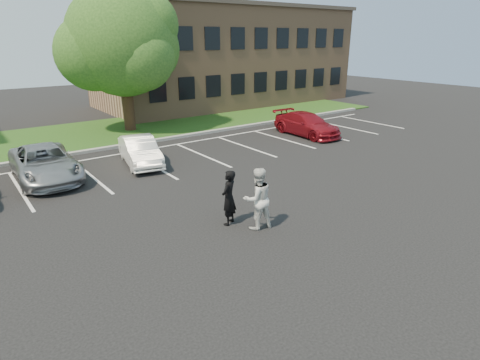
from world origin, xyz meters
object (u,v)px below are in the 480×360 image
object	(u,v)px
car_silver_minivan	(45,163)
car_red_compact	(307,124)
tree	(123,43)
man_black_suit	(229,198)
office_building	(225,55)
man_white_shirt	(258,199)
car_white_sedan	(140,151)

from	to	relation	value
car_silver_minivan	car_red_compact	size ratio (longest dim) A/B	1.09
tree	car_red_compact	bearing A→B (deg)	-43.82
man_black_suit	tree	bearing A→B (deg)	-131.73
office_building	man_black_suit	bearing A→B (deg)	-124.56
tree	man_white_shirt	world-z (taller)	tree
man_white_shirt	tree	bearing A→B (deg)	-88.43
office_building	tree	world-z (taller)	tree
man_white_shirt	car_white_sedan	distance (m)	8.54
car_silver_minivan	office_building	bearing A→B (deg)	37.73
office_building	man_white_shirt	bearing A→B (deg)	-122.62
office_building	man_black_suit	size ratio (longest dim) A/B	12.37
man_black_suit	car_white_sedan	xyz separation A→B (m)	(0.35, 7.75, -0.25)
man_black_suit	car_silver_minivan	distance (m)	8.96
man_black_suit	car_silver_minivan	size ratio (longest dim) A/B	0.36
tree	man_black_suit	distance (m)	15.96
tree	man_white_shirt	bearing A→B (deg)	-98.34
tree	car_red_compact	distance (m)	12.15
tree	office_building	bearing A→B (deg)	27.98
car_silver_minivan	car_red_compact	world-z (taller)	car_silver_minivan
man_black_suit	man_white_shirt	xyz separation A→B (m)	(0.55, -0.78, 0.09)
car_silver_minivan	tree	bearing A→B (deg)	48.50
car_white_sedan	man_white_shirt	bearing A→B (deg)	-77.40
office_building	car_white_sedan	xyz separation A→B (m)	(-14.35, -13.59, -3.51)
man_black_suit	car_red_compact	world-z (taller)	man_black_suit
tree	car_red_compact	world-z (taller)	tree
office_building	man_white_shirt	size ratio (longest dim) A/B	11.29
office_building	car_white_sedan	size ratio (longest dim) A/B	5.65
office_building	car_red_compact	xyz separation A→B (m)	(-3.75, -14.05, -3.48)
tree	car_red_compact	size ratio (longest dim) A/B	1.89
office_building	tree	size ratio (longest dim) A/B	2.55
car_red_compact	car_silver_minivan	bearing A→B (deg)	178.13
man_black_suit	car_silver_minivan	world-z (taller)	man_black_suit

